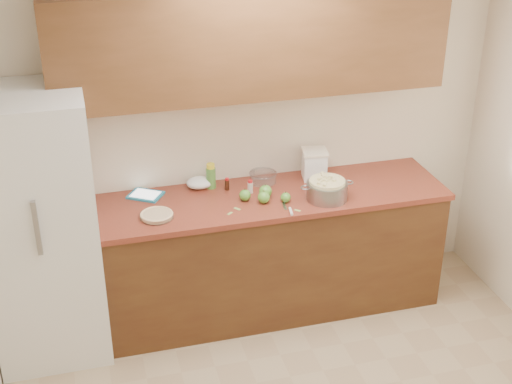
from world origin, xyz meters
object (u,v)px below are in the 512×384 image
object	(u,v)px
colander	(327,190)
flour_canister	(314,164)
tablet	(145,195)
pie	(157,215)

from	to	relation	value
colander	flour_canister	bearing A→B (deg)	85.54
colander	tablet	distance (m)	1.24
colander	pie	bearing A→B (deg)	178.47
flour_canister	tablet	bearing A→B (deg)	178.75
tablet	flour_canister	bearing A→B (deg)	32.12
colander	tablet	size ratio (longest dim) A/B	1.36
flour_canister	colander	bearing A→B (deg)	-94.46
flour_canister	tablet	distance (m)	1.22
colander	flour_canister	xyz separation A→B (m)	(0.03, 0.34, 0.04)
tablet	colander	bearing A→B (deg)	16.38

